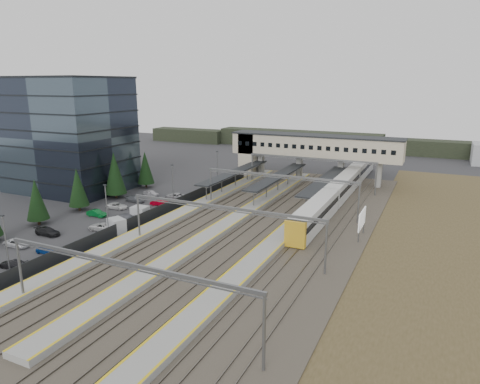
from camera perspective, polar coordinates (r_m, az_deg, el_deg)
The scene contains 15 objects.
ground at distance 71.04m, azimuth -7.93°, elevation -4.63°, with size 220.00×220.00×0.00m, color #2B2B2D.
office_building at distance 100.46m, azimuth -21.97°, elevation 7.16°, with size 24.30×18.30×24.30m.
conifer_row at distance 80.89m, azimuth -22.79°, elevation 0.27°, with size 4.42×49.82×9.50m.
car_park at distance 74.80m, azimuth -18.58°, elevation -3.80°, with size 10.47×44.68×1.29m.
lampposts at distance 75.27m, azimuth -12.65°, elevation -0.32°, with size 0.50×53.25×8.07m.
fence at distance 78.18m, azimuth -9.98°, elevation -2.18°, with size 0.08×90.00×2.00m.
relay_cabin_near at distance 70.00m, azimuth -16.12°, elevation -4.36°, with size 3.39×3.00×2.34m.
relay_cabin_far at distance 75.53m, azimuth -13.18°, elevation -2.77°, with size 2.70×2.28×2.40m.
rail_corridor at distance 70.82m, azimuth 0.66°, elevation -4.31°, with size 34.00×90.00×0.92m.
canopies at distance 90.41m, azimuth 5.09°, elevation 2.13°, with size 23.10×30.00×3.28m.
footbridge at distance 103.51m, azimuth 8.38°, elevation 5.84°, with size 40.40×6.40×11.20m.
gantries at distance 66.40m, azimuth 2.05°, elevation -0.44°, with size 28.40×62.28×7.17m.
train at distance 90.42m, azimuth 13.53°, elevation 0.67°, with size 3.07×64.22×3.87m.
billboard at distance 66.84m, azimuth 15.95°, elevation -3.62°, with size 0.20×5.37×4.44m.
treeline_far at distance 150.33m, azimuth 19.90°, elevation 5.82°, with size 170.00×19.00×7.00m.
Camera 1 is at (37.05, -56.14, 22.86)m, focal length 32.00 mm.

